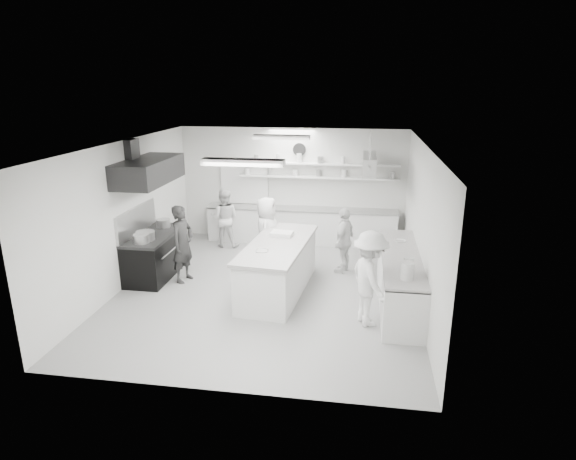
# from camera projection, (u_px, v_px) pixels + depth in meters

# --- Properties ---
(floor) EXTENTS (6.00, 7.00, 0.02)m
(floor) POSITION_uv_depth(u_px,v_px,m) (268.00, 290.00, 10.04)
(floor) COLOR #9A9A9A
(floor) RESTS_ON ground
(ceiling) EXTENTS (6.00, 7.00, 0.02)m
(ceiling) POSITION_uv_depth(u_px,v_px,m) (266.00, 144.00, 9.15)
(ceiling) COLOR white
(ceiling) RESTS_ON wall_back
(wall_back) EXTENTS (6.00, 0.04, 3.00)m
(wall_back) POSITION_uv_depth(u_px,v_px,m) (292.00, 185.00, 12.90)
(wall_back) COLOR silver
(wall_back) RESTS_ON floor
(wall_front) EXTENTS (6.00, 0.04, 3.00)m
(wall_front) POSITION_uv_depth(u_px,v_px,m) (215.00, 293.00, 6.29)
(wall_front) COLOR silver
(wall_front) RESTS_ON floor
(wall_left) EXTENTS (0.04, 7.00, 3.00)m
(wall_left) POSITION_uv_depth(u_px,v_px,m) (125.00, 214.00, 10.03)
(wall_left) COLOR silver
(wall_left) RESTS_ON floor
(wall_right) EXTENTS (0.04, 7.00, 3.00)m
(wall_right) POSITION_uv_depth(u_px,v_px,m) (421.00, 227.00, 9.16)
(wall_right) COLOR silver
(wall_right) RESTS_ON floor
(stove) EXTENTS (0.80, 1.80, 0.90)m
(stove) POSITION_uv_depth(u_px,v_px,m) (156.00, 256.00, 10.66)
(stove) COLOR black
(stove) RESTS_ON floor
(exhaust_hood) EXTENTS (0.85, 2.00, 0.50)m
(exhaust_hood) POSITION_uv_depth(u_px,v_px,m) (148.00, 171.00, 10.10)
(exhaust_hood) COLOR black
(exhaust_hood) RESTS_ON wall_left
(back_counter) EXTENTS (5.00, 0.60, 0.92)m
(back_counter) POSITION_uv_depth(u_px,v_px,m) (301.00, 226.00, 12.88)
(back_counter) COLOR silver
(back_counter) RESTS_ON floor
(shelf_lower) EXTENTS (4.20, 0.26, 0.04)m
(shelf_lower) POSITION_uv_depth(u_px,v_px,m) (318.00, 177.00, 12.61)
(shelf_lower) COLOR silver
(shelf_lower) RESTS_ON wall_back
(shelf_upper) EXTENTS (4.20, 0.26, 0.04)m
(shelf_upper) POSITION_uv_depth(u_px,v_px,m) (318.00, 164.00, 12.50)
(shelf_upper) COLOR silver
(shelf_upper) RESTS_ON wall_back
(pass_through_window) EXTENTS (1.30, 0.04, 1.00)m
(pass_through_window) POSITION_uv_depth(u_px,v_px,m) (245.00, 185.00, 13.09)
(pass_through_window) COLOR black
(pass_through_window) RESTS_ON wall_back
(wall_clock) EXTENTS (0.32, 0.05, 0.32)m
(wall_clock) POSITION_uv_depth(u_px,v_px,m) (299.00, 149.00, 12.56)
(wall_clock) COLOR white
(wall_clock) RESTS_ON wall_back
(right_counter) EXTENTS (0.74, 3.30, 0.94)m
(right_counter) POSITION_uv_depth(u_px,v_px,m) (400.00, 280.00, 9.33)
(right_counter) COLOR silver
(right_counter) RESTS_ON floor
(pot_rack) EXTENTS (0.30, 1.60, 0.40)m
(pot_rack) POSITION_uv_depth(u_px,v_px,m) (369.00, 163.00, 11.34)
(pot_rack) COLOR #ABABAB
(pot_rack) RESTS_ON ceiling
(light_fixture_front) EXTENTS (1.30, 0.25, 0.10)m
(light_fixture_front) POSITION_uv_depth(u_px,v_px,m) (243.00, 162.00, 7.47)
(light_fixture_front) COLOR silver
(light_fixture_front) RESTS_ON ceiling
(light_fixture_rear) EXTENTS (1.30, 0.25, 0.10)m
(light_fixture_rear) POSITION_uv_depth(u_px,v_px,m) (281.00, 137.00, 10.87)
(light_fixture_rear) COLOR silver
(light_fixture_rear) RESTS_ON ceiling
(prep_island) EXTENTS (1.27, 2.80, 1.00)m
(prep_island) POSITION_uv_depth(u_px,v_px,m) (278.00, 268.00, 9.82)
(prep_island) COLOR silver
(prep_island) RESTS_ON floor
(stove_pot) EXTENTS (0.39, 0.39, 0.23)m
(stove_pot) POSITION_uv_depth(u_px,v_px,m) (145.00, 237.00, 10.11)
(stove_pot) COLOR #ABABAB
(stove_pot) RESTS_ON stove
(cook_stove) EXTENTS (0.55, 0.70, 1.68)m
(cook_stove) POSITION_uv_depth(u_px,v_px,m) (183.00, 244.00, 10.25)
(cook_stove) COLOR black
(cook_stove) RESTS_ON floor
(cook_back) EXTENTS (0.75, 0.59, 1.52)m
(cook_back) POSITION_uv_depth(u_px,v_px,m) (225.00, 218.00, 12.47)
(cook_back) COLOR silver
(cook_back) RESTS_ON floor
(cook_island_left) EXTENTS (0.56, 0.84, 1.68)m
(cook_island_left) POSITION_uv_depth(u_px,v_px,m) (267.00, 233.00, 10.95)
(cook_island_left) COLOR silver
(cook_island_left) RESTS_ON floor
(cook_island_right) EXTENTS (0.65, 0.95, 1.49)m
(cook_island_right) POSITION_uv_depth(u_px,v_px,m) (344.00, 240.00, 10.78)
(cook_island_right) COLOR silver
(cook_island_right) RESTS_ON floor
(cook_right) EXTENTS (1.03, 1.27, 1.71)m
(cook_right) POSITION_uv_depth(u_px,v_px,m) (370.00, 279.00, 8.38)
(cook_right) COLOR silver
(cook_right) RESTS_ON floor
(bowl_island_a) EXTENTS (0.27, 0.27, 0.06)m
(bowl_island_a) POSITION_uv_depth(u_px,v_px,m) (262.00, 252.00, 9.20)
(bowl_island_a) COLOR #ABABAB
(bowl_island_a) RESTS_ON prep_island
(bowl_island_b) EXTENTS (0.21, 0.21, 0.06)m
(bowl_island_b) POSITION_uv_depth(u_px,v_px,m) (295.00, 234.00, 10.29)
(bowl_island_b) COLOR silver
(bowl_island_b) RESTS_ON prep_island
(bowl_right) EXTENTS (0.27, 0.27, 0.06)m
(bowl_right) POSITION_uv_depth(u_px,v_px,m) (400.00, 242.00, 9.98)
(bowl_right) COLOR silver
(bowl_right) RESTS_ON right_counter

